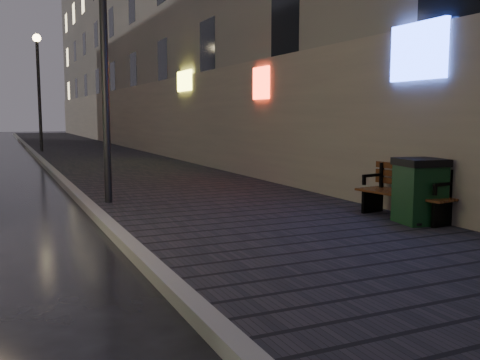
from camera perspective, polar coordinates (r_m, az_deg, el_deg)
The scene contains 8 objects.
ground at distance 4.53m, azimuth -22.95°, elevation -16.95°, with size 120.00×120.00×0.00m, color black.
sidewalk at distance 25.53m, azimuth -15.62°, elevation 2.79°, with size 4.60×58.00×0.15m, color black.
curb at distance 25.27m, azimuth -21.00°, elevation 2.55°, with size 0.20×58.00×0.15m, color slate.
building_near at distance 30.39m, azimuth -11.07°, elevation 15.69°, with size 1.80×50.00×13.00m, color #605B54.
lamp_near at distance 10.48m, azimuth -14.38°, elevation 16.01°, with size 0.36×0.36×5.28m.
lamp_far at distance 26.29m, azimuth -20.70°, elevation 10.17°, with size 0.36×0.36×5.28m.
bench at distance 8.94m, azimuth 17.56°, elevation -1.21°, with size 0.82×1.75×0.86m.
trash_bin at distance 8.59m, azimuth 18.62°, elevation -1.06°, with size 0.75×0.75×1.00m.
Camera 1 is at (-0.04, -4.16, 1.79)m, focal length 40.00 mm.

